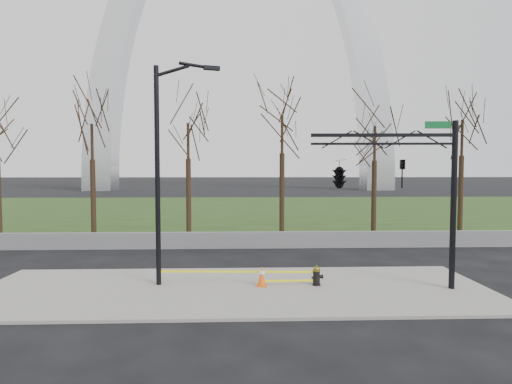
{
  "coord_description": "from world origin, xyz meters",
  "views": [
    {
      "loc": [
        0.24,
        -14.39,
        4.27
      ],
      "look_at": [
        0.82,
        2.0,
        3.41
      ],
      "focal_mm": 28.85,
      "sensor_mm": 36.0,
      "label": 1
    }
  ],
  "objects_px": {
    "street_light": "(164,159)",
    "traffic_signal_mast": "(361,174)",
    "traffic_cone": "(262,276)",
    "fire_hydrant": "(317,276)"
  },
  "relations": [
    {
      "from": "traffic_cone",
      "to": "traffic_signal_mast",
      "type": "distance_m",
      "value": 5.08
    },
    {
      "from": "street_light",
      "to": "traffic_signal_mast",
      "type": "relative_size",
      "value": 1.37
    },
    {
      "from": "street_light",
      "to": "traffic_signal_mast",
      "type": "distance_m",
      "value": 7.07
    },
    {
      "from": "fire_hydrant",
      "to": "traffic_signal_mast",
      "type": "distance_m",
      "value": 4.0
    },
    {
      "from": "traffic_signal_mast",
      "to": "street_light",
      "type": "bearing_deg",
      "value": 177.02
    },
    {
      "from": "traffic_cone",
      "to": "street_light",
      "type": "bearing_deg",
      "value": 173.83
    },
    {
      "from": "fire_hydrant",
      "to": "street_light",
      "type": "distance_m",
      "value": 7.0
    },
    {
      "from": "fire_hydrant",
      "to": "traffic_cone",
      "type": "xyz_separation_m",
      "value": [
        -2.01,
        -0.03,
        0.01
      ]
    },
    {
      "from": "fire_hydrant",
      "to": "street_light",
      "type": "bearing_deg",
      "value": 170.49
    },
    {
      "from": "traffic_cone",
      "to": "street_light",
      "type": "distance_m",
      "value": 5.53
    }
  ]
}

